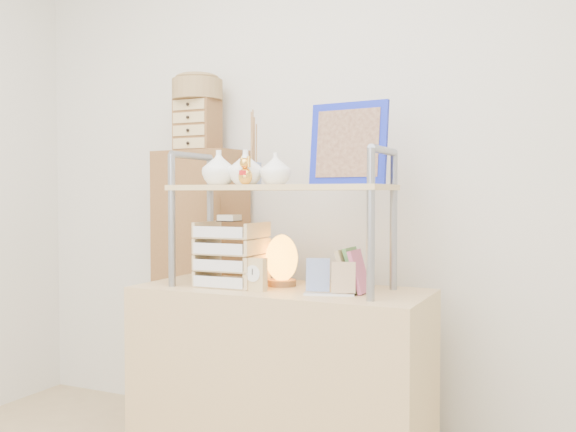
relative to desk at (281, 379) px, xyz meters
name	(u,v)px	position (x,y,z in m)	size (l,w,h in m)	color
room_shell	(161,1)	(0.00, -0.81, 1.32)	(3.42, 3.41, 2.61)	silver
desk	(281,379)	(0.00, 0.00, 0.00)	(1.20, 0.50, 0.75)	tan
cabinet	(200,285)	(-0.63, 0.37, 0.30)	(0.45, 0.24, 1.35)	brown
hutch	(276,181)	(-0.03, 0.01, 0.81)	(0.90, 0.34, 0.76)	gray
letter_tray	(230,258)	(-0.22, -0.04, 0.49)	(0.25, 0.24, 0.30)	#D6C080
salt_lamp	(282,260)	(-0.02, 0.06, 0.48)	(0.14, 0.13, 0.21)	brown
desk_clock	(255,274)	(-0.06, -0.11, 0.44)	(0.10, 0.05, 0.13)	tan
postcard_stand	(330,285)	(0.25, -0.09, 0.41)	(0.20, 0.11, 0.14)	white
drawer_chest	(197,125)	(-0.63, 0.35, 1.10)	(0.20, 0.16, 0.25)	brown
woven_basket	(197,90)	(-0.63, 0.35, 1.28)	(0.25, 0.25, 0.10)	olive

